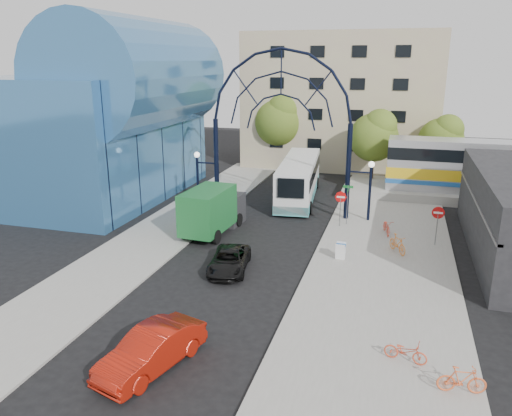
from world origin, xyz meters
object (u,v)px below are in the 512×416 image
(black_suv, at_px, (229,260))
(bike_far_a, at_px, (406,351))
(city_bus, at_px, (299,178))
(gateway_arch, at_px, (281,99))
(bike_near_b, at_px, (397,244))
(tree_north_c, at_px, (442,138))
(green_truck, at_px, (213,210))
(red_sedan, at_px, (151,350))
(sandwich_board, at_px, (341,249))
(bike_far_b, at_px, (462,380))
(do_not_enter_sign, at_px, (438,217))
(tree_north_a, at_px, (375,135))
(tree_north_b, at_px, (280,119))
(bike_near_a, at_px, (387,226))
(stop_sign, at_px, (341,200))
(street_name_sign, at_px, (348,196))

(black_suv, distance_m, bike_far_a, 11.43)
(city_bus, bearing_deg, black_suv, -98.04)
(gateway_arch, distance_m, bike_near_b, 13.21)
(tree_north_c, relative_size, green_truck, 1.01)
(gateway_arch, distance_m, bike_far_a, 21.44)
(red_sedan, bearing_deg, sandwich_board, 82.61)
(black_suv, height_order, bike_far_b, black_suv)
(tree_north_c, relative_size, red_sedan, 1.38)
(gateway_arch, distance_m, tree_north_c, 18.95)
(do_not_enter_sign, height_order, sandwich_board, do_not_enter_sign)
(tree_north_a, distance_m, bike_far_b, 31.60)
(city_bus, height_order, bike_far_a, city_bus)
(tree_north_b, bearing_deg, gateway_arch, -76.32)
(do_not_enter_sign, distance_m, sandwich_board, 6.85)
(tree_north_a, height_order, black_suv, tree_north_a)
(gateway_arch, relative_size, green_truck, 2.13)
(bike_near_b, bearing_deg, bike_far_b, -110.50)
(tree_north_a, xyz_separation_m, tree_north_c, (6.00, 2.00, -0.33))
(tree_north_b, bearing_deg, city_bus, -68.47)
(tree_north_b, height_order, bike_near_b, tree_north_b)
(bike_near_a, xyz_separation_m, bike_near_b, (0.74, -3.33, 0.06))
(stop_sign, height_order, red_sedan, stop_sign)
(sandwich_board, relative_size, bike_far_b, 0.59)
(tree_north_a, xyz_separation_m, bike_far_a, (3.14, -29.53, -4.06))
(sandwich_board, bearing_deg, tree_north_a, 88.50)
(city_bus, height_order, bike_far_b, city_bus)
(do_not_enter_sign, xyz_separation_m, city_bus, (-10.50, 8.84, -0.26))
(bike_far_b, bearing_deg, bike_far_a, 44.92)
(street_name_sign, bearing_deg, city_bus, 127.00)
(tree_north_a, xyz_separation_m, city_bus, (-5.63, -7.09, -2.89))
(red_sedan, bearing_deg, bike_far_a, 34.27)
(street_name_sign, distance_m, bike_near_b, 5.98)
(tree_north_c, bearing_deg, bike_near_b, -99.64)
(sandwich_board, relative_size, bike_far_a, 0.60)
(street_name_sign, xyz_separation_m, tree_north_a, (0.92, 13.33, 2.48))
(sandwich_board, bearing_deg, black_suv, -151.74)
(stop_sign, height_order, tree_north_c, tree_north_c)
(tree_north_c, xyz_separation_m, black_suv, (-12.26, -25.03, -3.68))
(bike_near_a, xyz_separation_m, bike_far_a, (1.27, -14.93, -0.06))
(bike_near_b, xyz_separation_m, bike_far_b, (2.40, -13.02, -0.04))
(sandwich_board, xyz_separation_m, tree_north_a, (0.52, 19.95, 3.86))
(sandwich_board, xyz_separation_m, city_bus, (-5.10, 12.86, 0.98))
(tree_north_b, relative_size, tree_north_c, 1.23)
(tree_north_c, height_order, city_bus, tree_north_c)
(tree_north_a, distance_m, city_bus, 9.50)
(black_suv, relative_size, bike_far_b, 2.54)
(street_name_sign, distance_m, sandwich_board, 6.78)
(red_sedan, xyz_separation_m, bike_far_a, (9.19, 2.96, -0.23))
(tree_north_c, xyz_separation_m, red_sedan, (-12.05, -34.49, -3.50))
(street_name_sign, height_order, city_bus, city_bus)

